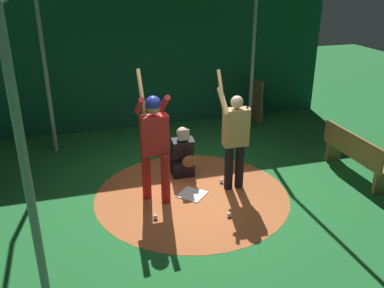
{
  "coord_description": "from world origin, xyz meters",
  "views": [
    {
      "loc": [
        6.0,
        -1.8,
        3.58
      ],
      "look_at": [
        0.0,
        0.0,
        0.95
      ],
      "focal_mm": 39.03,
      "sensor_mm": 36.0,
      "label": 1
    }
  ],
  "objects": [
    {
      "name": "baseball_2",
      "position": [
        -0.26,
        0.63,
        0.04
      ],
      "size": [
        0.07,
        0.07,
        0.07
      ],
      "primitive_type": "sphere",
      "color": "white",
      "rests_on": "dirt_circle"
    },
    {
      "name": "ground_plane",
      "position": [
        0.0,
        0.0,
        0.0
      ],
      "size": [
        25.07,
        25.07,
        0.0
      ],
      "primitive_type": "plane",
      "color": "#1E6B2D"
    },
    {
      "name": "baseball_0",
      "position": [
        0.83,
        0.36,
        0.04
      ],
      "size": [
        0.07,
        0.07,
        0.07
      ],
      "primitive_type": "sphere",
      "color": "white",
      "rests_on": "dirt_circle"
    },
    {
      "name": "visitor",
      "position": [
        -0.05,
        0.78,
        0.98
      ],
      "size": [
        0.55,
        0.5,
        2.05
      ],
      "rotation": [
        0.0,
        0.0,
        -0.03
      ],
      "color": "black",
      "rests_on": "ground"
    },
    {
      "name": "bat_rack",
      "position": [
        -3.5,
        2.71,
        0.49
      ],
      "size": [
        1.06,
        0.2,
        1.05
      ],
      "color": "olive",
      "rests_on": "ground"
    },
    {
      "name": "batter",
      "position": [
        -0.04,
        -0.62,
        1.1
      ],
      "size": [
        0.68,
        0.49,
        2.14
      ],
      "color": "maroon",
      "rests_on": "ground"
    },
    {
      "name": "bench",
      "position": [
        0.16,
        3.09,
        0.44
      ],
      "size": [
        1.65,
        0.36,
        0.85
      ],
      "color": "olive",
      "rests_on": "ground"
    },
    {
      "name": "baseball_1",
      "position": [
        0.56,
        -0.76,
        0.04
      ],
      "size": [
        0.07,
        0.07,
        0.07
      ],
      "primitive_type": "sphere",
      "color": "white",
      "rests_on": "dirt_circle"
    },
    {
      "name": "catcher",
      "position": [
        -0.78,
        0.05,
        0.38
      ],
      "size": [
        0.58,
        0.4,
        0.96
      ],
      "color": "black",
      "rests_on": "ground"
    },
    {
      "name": "back_wall",
      "position": [
        -3.75,
        0.0,
        1.65
      ],
      "size": [
        0.23,
        9.07,
        3.28
      ],
      "color": "#0F472D",
      "rests_on": "ground"
    },
    {
      "name": "cage_frame",
      "position": [
        0.0,
        0.0,
        2.32
      ],
      "size": [
        5.37,
        4.54,
        3.41
      ],
      "color": "gray",
      "rests_on": "ground"
    },
    {
      "name": "home_plate",
      "position": [
        0.0,
        0.0,
        0.01
      ],
      "size": [
        0.59,
        0.59,
        0.01
      ],
      "primitive_type": "cube",
      "rotation": [
        0.0,
        0.0,
        0.79
      ],
      "color": "white",
      "rests_on": "dirt_circle"
    },
    {
      "name": "dirt_circle",
      "position": [
        0.0,
        0.0,
        0.0
      ],
      "size": [
        3.31,
        3.31,
        0.01
      ],
      "primitive_type": "cylinder",
      "color": "#B76033",
      "rests_on": "ground"
    }
  ]
}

